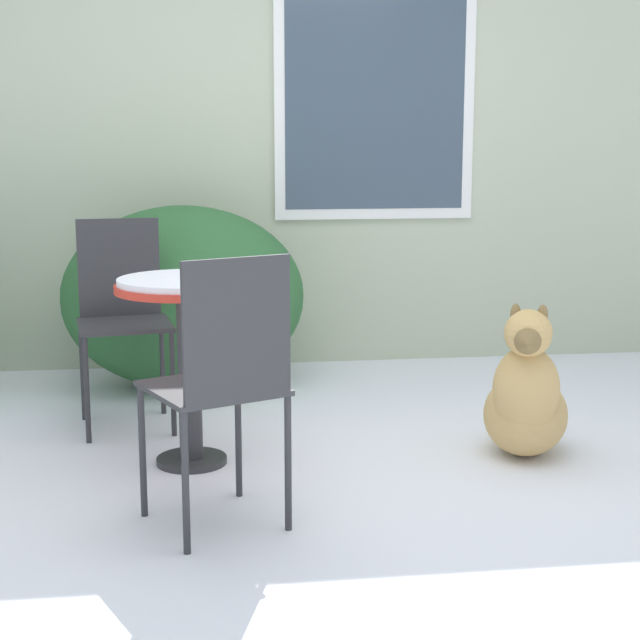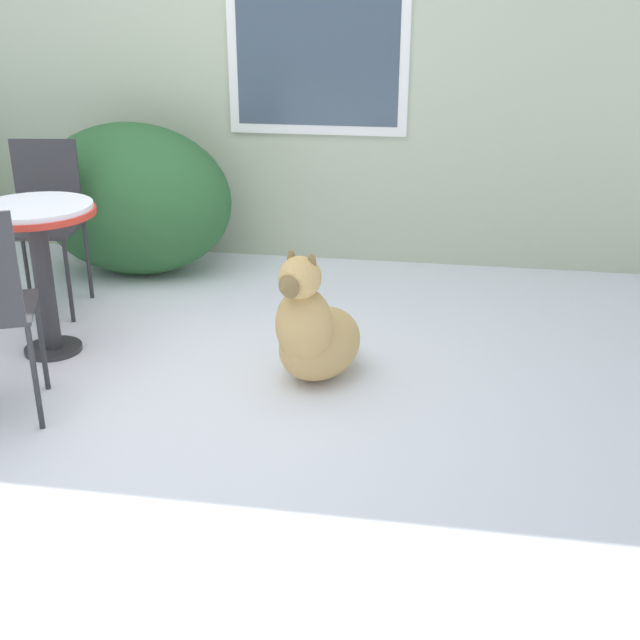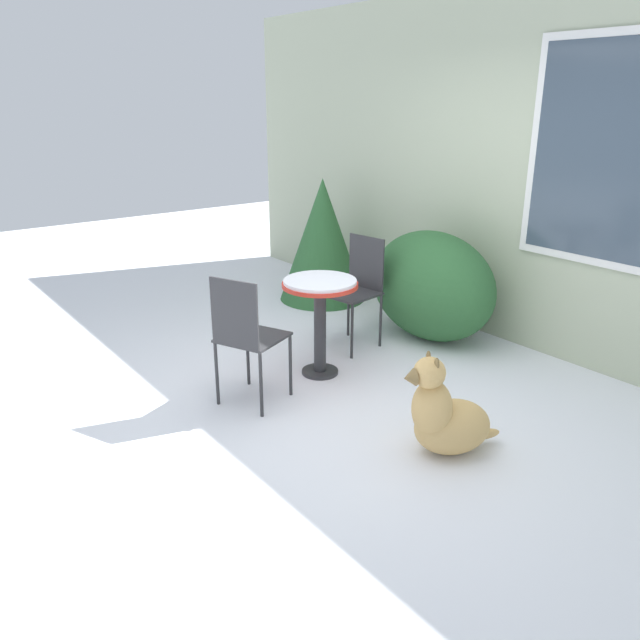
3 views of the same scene
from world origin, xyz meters
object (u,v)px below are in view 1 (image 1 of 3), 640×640
at_px(patio_table, 188,321).
at_px(dog, 526,401).
at_px(patio_chair_near_table, 123,311).
at_px(patio_chair_far_side, 222,378).

height_order(patio_table, dog, patio_table).
xyz_separation_m(patio_table, dog, (1.39, -0.10, -0.36)).
bearing_deg(patio_chair_near_table, dog, -31.71).
relative_size(patio_table, patio_chair_far_side, 0.81).
relative_size(patio_table, dog, 1.15).
relative_size(patio_chair_far_side, dog, 1.42).
xyz_separation_m(patio_chair_near_table, patio_chair_far_side, (0.41, -1.35, 0.00)).
height_order(patio_table, patio_chair_far_side, patio_chair_far_side).
bearing_deg(dog, patio_table, -163.81).
bearing_deg(patio_chair_far_side, dog, -177.66).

